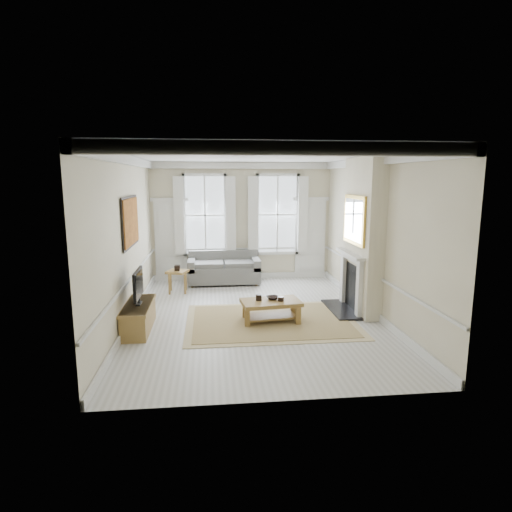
{
  "coord_description": "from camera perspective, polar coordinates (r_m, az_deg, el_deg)",
  "views": [
    {
      "loc": [
        -0.91,
        -8.82,
        2.94
      ],
      "look_at": [
        0.09,
        0.42,
        1.25
      ],
      "focal_mm": 30.0,
      "sensor_mm": 36.0,
      "label": 1
    }
  ],
  "objects": [
    {
      "name": "side_table",
      "position": [
        11.32,
        -10.43,
        -2.46
      ],
      "size": [
        0.62,
        0.62,
        0.58
      ],
      "rotation": [
        0.0,
        0.0,
        -0.36
      ],
      "color": "brown",
      "rests_on": "floor"
    },
    {
      "name": "tv",
      "position": [
        8.59,
        -15.44,
        -3.67
      ],
      "size": [
        0.08,
        0.9,
        0.68
      ],
      "color": "black",
      "rests_on": "tv_stand"
    },
    {
      "name": "door_left",
      "position": [
        12.56,
        -11.3,
        1.91
      ],
      "size": [
        0.9,
        0.08,
        2.3
      ],
      "primitive_type": "cube",
      "color": "silver",
      "rests_on": "floor"
    },
    {
      "name": "door_right",
      "position": [
        12.85,
        7.24,
        2.21
      ],
      "size": [
        0.9,
        0.08,
        2.3
      ],
      "primitive_type": "cube",
      "color": "silver",
      "rests_on": "floor"
    },
    {
      "name": "sofa",
      "position": [
        12.2,
        -4.3,
        -1.87
      ],
      "size": [
        2.01,
        0.98,
        0.9
      ],
      "color": "slate",
      "rests_on": "floor"
    },
    {
      "name": "fireplace",
      "position": [
        9.79,
        12.56,
        -2.98
      ],
      "size": [
        0.21,
        1.45,
        1.33
      ],
      "color": "silver",
      "rests_on": "floor"
    },
    {
      "name": "rug",
      "position": [
        9.02,
        2.0,
        -8.64
      ],
      "size": [
        3.5,
        2.6,
        0.02
      ],
      "primitive_type": "cube",
      "color": "tan",
      "rests_on": "floor"
    },
    {
      "name": "chimney_breast",
      "position": [
        9.69,
        14.05,
        2.65
      ],
      "size": [
        0.35,
        1.7,
        3.38
      ],
      "primitive_type": "cube",
      "color": "beige",
      "rests_on": "floor"
    },
    {
      "name": "ceiling",
      "position": [
        8.87,
        -0.27,
        13.28
      ],
      "size": [
        7.2,
        7.2,
        0.0
      ],
      "primitive_type": "plane",
      "rotation": [
        3.14,
        0.0,
        0.0
      ],
      "color": "white",
      "rests_on": "back_wall"
    },
    {
      "name": "window_left",
      "position": [
        12.41,
        -6.8,
        5.43
      ],
      "size": [
        1.26,
        0.2,
        2.2
      ],
      "primitive_type": null,
      "color": "#B2BCC6",
      "rests_on": "back_wall"
    },
    {
      "name": "right_wall",
      "position": [
        9.57,
        15.44,
        2.49
      ],
      "size": [
        0.0,
        7.2,
        7.2
      ],
      "primitive_type": "plane",
      "rotation": [
        1.57,
        0.0,
        -1.57
      ],
      "color": "beige",
      "rests_on": "floor"
    },
    {
      "name": "bowl",
      "position": [
        8.98,
        2.24,
        -5.58
      ],
      "size": [
        0.33,
        0.33,
        0.06
      ],
      "primitive_type": "imported",
      "rotation": [
        0.0,
        0.0,
        0.39
      ],
      "color": "black",
      "rests_on": "coffee_table"
    },
    {
      "name": "hearth",
      "position": [
        9.91,
        11.3,
        -7.0
      ],
      "size": [
        0.55,
        1.5,
        0.05
      ],
      "primitive_type": "cube",
      "color": "black",
      "rests_on": "floor"
    },
    {
      "name": "mirror",
      "position": [
        9.58,
        12.93,
        4.72
      ],
      "size": [
        0.06,
        1.26,
        1.06
      ],
      "primitive_type": "cube",
      "color": "gold",
      "rests_on": "chimney_breast"
    },
    {
      "name": "ceramic_pot_b",
      "position": [
        8.85,
        3.35,
        -5.72
      ],
      "size": [
        0.13,
        0.13,
        0.09
      ],
      "primitive_type": "cylinder",
      "color": "black",
      "rests_on": "coffee_table"
    },
    {
      "name": "coffee_table",
      "position": [
        8.91,
        2.01,
        -6.46
      ],
      "size": [
        1.28,
        0.84,
        0.45
      ],
      "rotation": [
        0.0,
        0.0,
        0.12
      ],
      "color": "brown",
      "rests_on": "rug"
    },
    {
      "name": "back_wall",
      "position": [
        12.51,
        -1.95,
        4.61
      ],
      "size": [
        5.2,
        0.0,
        5.2
      ],
      "primitive_type": "plane",
      "rotation": [
        1.57,
        0.0,
        0.0
      ],
      "color": "beige",
      "rests_on": "floor"
    },
    {
      "name": "tv_stand",
      "position": [
        8.77,
        -15.38,
        -7.84
      ],
      "size": [
        0.47,
        1.47,
        0.53
      ],
      "primitive_type": "cube",
      "color": "brown",
      "rests_on": "floor"
    },
    {
      "name": "left_wall",
      "position": [
        9.06,
        -16.85,
        2.0
      ],
      "size": [
        0.0,
        7.2,
        7.2
      ],
      "primitive_type": "plane",
      "rotation": [
        1.57,
        0.0,
        1.57
      ],
      "color": "beige",
      "rests_on": "floor"
    },
    {
      "name": "floor",
      "position": [
        9.34,
        -0.25,
        -8.04
      ],
      "size": [
        7.2,
        7.2,
        0.0
      ],
      "primitive_type": "plane",
      "color": "#B7B5AD",
      "rests_on": "ground"
    },
    {
      "name": "window_right",
      "position": [
        12.56,
        2.86,
        5.54
      ],
      "size": [
        1.26,
        0.2,
        2.2
      ],
      "primitive_type": null,
      "color": "#B2BCC6",
      "rests_on": "back_wall"
    },
    {
      "name": "ceramic_pot_a",
      "position": [
        8.89,
        0.37,
        -5.54
      ],
      "size": [
        0.12,
        0.12,
        0.12
      ],
      "primitive_type": "cylinder",
      "color": "black",
      "rests_on": "coffee_table"
    },
    {
      "name": "painting",
      "position": [
        9.31,
        -16.38,
        4.4
      ],
      "size": [
        0.05,
        1.66,
        1.06
      ],
      "primitive_type": "cube",
      "color": "#BF6D20",
      "rests_on": "left_wall"
    }
  ]
}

